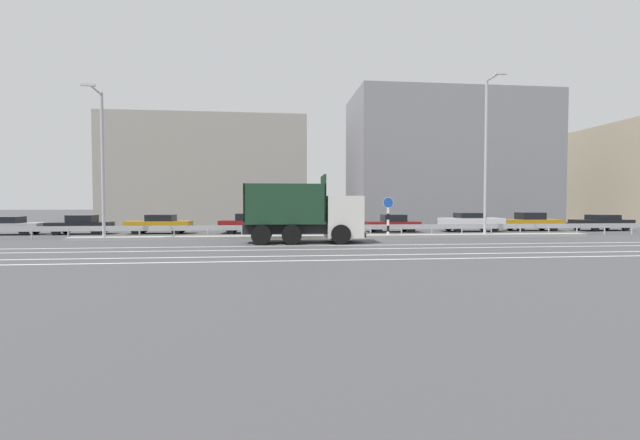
{
  "coord_description": "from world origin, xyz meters",
  "views": [
    {
      "loc": [
        -4.26,
        -23.98,
        2.08
      ],
      "look_at": [
        -1.53,
        0.75,
        1.18
      ],
      "focal_mm": 24.0,
      "sensor_mm": 36.0,
      "label": 1
    }
  ],
  "objects_px": {
    "dump_truck": "(318,219)",
    "street_lamp_0": "(101,157)",
    "parked_car_7": "(531,222)",
    "parked_car_6": "(471,222)",
    "parked_car_4": "(324,223)",
    "parked_car_8": "(601,222)",
    "parked_car_2": "(160,224)",
    "parked_car_5": "(392,223)",
    "median_road_sign": "(388,217)",
    "parked_car_3": "(252,223)",
    "parked_car_0": "(9,225)",
    "street_lamp_1": "(487,151)",
    "parked_car_1": "(81,224)"
  },
  "relations": [
    {
      "from": "parked_car_8",
      "to": "parked_car_7",
      "type": "bearing_deg",
      "value": 81.55
    },
    {
      "from": "parked_car_5",
      "to": "parked_car_3",
      "type": "bearing_deg",
      "value": 92.58
    },
    {
      "from": "parked_car_1",
      "to": "parked_car_2",
      "type": "distance_m",
      "value": 5.35
    },
    {
      "from": "parked_car_3",
      "to": "parked_car_7",
      "type": "relative_size",
      "value": 1.08
    },
    {
      "from": "street_lamp_0",
      "to": "parked_car_4",
      "type": "distance_m",
      "value": 15.45
    },
    {
      "from": "parked_car_3",
      "to": "parked_car_7",
      "type": "distance_m",
      "value": 21.98
    },
    {
      "from": "median_road_sign",
      "to": "parked_car_8",
      "type": "relative_size",
      "value": 0.56
    },
    {
      "from": "street_lamp_0",
      "to": "parked_car_3",
      "type": "distance_m",
      "value": 10.73
    },
    {
      "from": "median_road_sign",
      "to": "parked_car_1",
      "type": "distance_m",
      "value": 21.35
    },
    {
      "from": "parked_car_2",
      "to": "parked_car_4",
      "type": "relative_size",
      "value": 1.05
    },
    {
      "from": "street_lamp_0",
      "to": "dump_truck",
      "type": "bearing_deg",
      "value": -12.14
    },
    {
      "from": "parked_car_3",
      "to": "parked_car_5",
      "type": "bearing_deg",
      "value": 94.71
    },
    {
      "from": "parked_car_3",
      "to": "parked_car_7",
      "type": "xyz_separation_m",
      "value": [
        21.98,
        0.52,
        -0.0
      ]
    },
    {
      "from": "street_lamp_0",
      "to": "parked_car_4",
      "type": "xyz_separation_m",
      "value": [
        13.58,
        6.1,
        -4.12
      ]
    },
    {
      "from": "median_road_sign",
      "to": "parked_car_8",
      "type": "bearing_deg",
      "value": 15.43
    },
    {
      "from": "parked_car_0",
      "to": "median_road_sign",
      "type": "bearing_deg",
      "value": 73.52
    },
    {
      "from": "street_lamp_1",
      "to": "parked_car_7",
      "type": "distance_m",
      "value": 10.14
    },
    {
      "from": "median_road_sign",
      "to": "parked_car_7",
      "type": "relative_size",
      "value": 0.58
    },
    {
      "from": "street_lamp_0",
      "to": "parked_car_3",
      "type": "bearing_deg",
      "value": 33.9
    },
    {
      "from": "parked_car_4",
      "to": "parked_car_3",
      "type": "bearing_deg",
      "value": -84.18
    },
    {
      "from": "street_lamp_0",
      "to": "parked_car_1",
      "type": "relative_size",
      "value": 2.07
    },
    {
      "from": "parked_car_2",
      "to": "parked_car_5",
      "type": "bearing_deg",
      "value": -88.31
    },
    {
      "from": "parked_car_5",
      "to": "parked_car_1",
      "type": "bearing_deg",
      "value": 91.31
    },
    {
      "from": "street_lamp_0",
      "to": "parked_car_6",
      "type": "bearing_deg",
      "value": 12.73
    },
    {
      "from": "parked_car_6",
      "to": "parked_car_8",
      "type": "relative_size",
      "value": 1.02
    },
    {
      "from": "dump_truck",
      "to": "parked_car_5",
      "type": "bearing_deg",
      "value": 143.28
    },
    {
      "from": "median_road_sign",
      "to": "parked_car_4",
      "type": "bearing_deg",
      "value": 120.72
    },
    {
      "from": "street_lamp_0",
      "to": "parked_car_4",
      "type": "relative_size",
      "value": 2.01
    },
    {
      "from": "parked_car_0",
      "to": "parked_car_8",
      "type": "height_order",
      "value": "parked_car_8"
    },
    {
      "from": "parked_car_2",
      "to": "parked_car_7",
      "type": "distance_m",
      "value": 28.53
    },
    {
      "from": "median_road_sign",
      "to": "parked_car_2",
      "type": "xyz_separation_m",
      "value": [
        -15.29,
        5.42,
        -0.62
      ]
    },
    {
      "from": "dump_truck",
      "to": "parked_car_2",
      "type": "height_order",
      "value": "dump_truck"
    },
    {
      "from": "parked_car_7",
      "to": "parked_car_6",
      "type": "bearing_deg",
      "value": -82.25
    },
    {
      "from": "parked_car_4",
      "to": "parked_car_2",
      "type": "bearing_deg",
      "value": -88.75
    },
    {
      "from": "dump_truck",
      "to": "street_lamp_0",
      "type": "relative_size",
      "value": 0.76
    },
    {
      "from": "street_lamp_1",
      "to": "parked_car_4",
      "type": "bearing_deg",
      "value": 149.44
    },
    {
      "from": "parked_car_7",
      "to": "dump_truck",
      "type": "bearing_deg",
      "value": -61.07
    },
    {
      "from": "dump_truck",
      "to": "parked_car_2",
      "type": "relative_size",
      "value": 1.45
    },
    {
      "from": "street_lamp_1",
      "to": "parked_car_8",
      "type": "distance_m",
      "value": 14.42
    },
    {
      "from": "dump_truck",
      "to": "parked_car_0",
      "type": "distance_m",
      "value": 22.16
    },
    {
      "from": "parked_car_4",
      "to": "parked_car_7",
      "type": "xyz_separation_m",
      "value": [
        16.64,
        -0.04,
        0.04
      ]
    },
    {
      "from": "parked_car_5",
      "to": "parked_car_7",
      "type": "xyz_separation_m",
      "value": [
        11.44,
        0.32,
        0.05
      ]
    },
    {
      "from": "parked_car_1",
      "to": "parked_car_8",
      "type": "relative_size",
      "value": 0.91
    },
    {
      "from": "parked_car_3",
      "to": "parked_car_7",
      "type": "bearing_deg",
      "value": 94.97
    },
    {
      "from": "parked_car_2",
      "to": "parked_car_8",
      "type": "bearing_deg",
      "value": -88.45
    },
    {
      "from": "parked_car_0",
      "to": "parked_car_6",
      "type": "bearing_deg",
      "value": 85.29
    },
    {
      "from": "parked_car_1",
      "to": "parked_car_8",
      "type": "height_order",
      "value": "parked_car_1"
    },
    {
      "from": "street_lamp_0",
      "to": "parked_car_1",
      "type": "distance_m",
      "value": 8.01
    },
    {
      "from": "parked_car_7",
      "to": "parked_car_8",
      "type": "distance_m",
      "value": 5.7
    },
    {
      "from": "parked_car_4",
      "to": "parked_car_8",
      "type": "xyz_separation_m",
      "value": [
        22.32,
        -0.5,
        -0.02
      ]
    }
  ]
}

